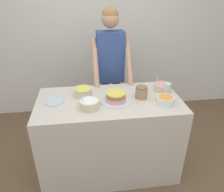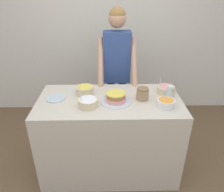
{
  "view_description": "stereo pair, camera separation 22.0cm",
  "coord_description": "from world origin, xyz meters",
  "px_view_note": "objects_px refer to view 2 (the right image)",
  "views": [
    {
      "loc": [
        -0.23,
        -1.6,
        2.02
      ],
      "look_at": [
        0.03,
        0.34,
        0.99
      ],
      "focal_mm": 35.0,
      "sensor_mm": 36.0,
      "label": 1
    },
    {
      "loc": [
        -0.01,
        -1.61,
        2.02
      ],
      "look_at": [
        0.03,
        0.34,
        0.99
      ],
      "focal_mm": 35.0,
      "sensor_mm": 36.0,
      "label": 2
    }
  ],
  "objects_px": {
    "person_baker": "(117,62)",
    "frosting_bowl_pink": "(166,90)",
    "drinking_glass": "(169,93)",
    "stoneware_jar": "(143,94)",
    "frosting_bowl_orange": "(166,103)",
    "ceramic_plate": "(56,98)",
    "frosting_bowl_white": "(88,102)",
    "cake": "(116,98)",
    "frosting_bowl_yellow": "(85,90)"
  },
  "relations": [
    {
      "from": "frosting_bowl_orange",
      "to": "cake",
      "type": "bearing_deg",
      "value": 167.47
    },
    {
      "from": "cake",
      "to": "frosting_bowl_yellow",
      "type": "height_order",
      "value": "frosting_bowl_yellow"
    },
    {
      "from": "frosting_bowl_white",
      "to": "ceramic_plate",
      "type": "bearing_deg",
      "value": 154.28
    },
    {
      "from": "frosting_bowl_yellow",
      "to": "frosting_bowl_pink",
      "type": "bearing_deg",
      "value": 0.32
    },
    {
      "from": "drinking_glass",
      "to": "ceramic_plate",
      "type": "bearing_deg",
      "value": 177.48
    },
    {
      "from": "drinking_glass",
      "to": "stoneware_jar",
      "type": "xyz_separation_m",
      "value": [
        -0.27,
        0.02,
        -0.02
      ]
    },
    {
      "from": "frosting_bowl_orange",
      "to": "ceramic_plate",
      "type": "xyz_separation_m",
      "value": [
        -1.11,
        0.19,
        -0.03
      ]
    },
    {
      "from": "frosting_bowl_orange",
      "to": "frosting_bowl_pink",
      "type": "xyz_separation_m",
      "value": [
        0.07,
        0.29,
        0.0
      ]
    },
    {
      "from": "person_baker",
      "to": "ceramic_plate",
      "type": "xyz_separation_m",
      "value": [
        -0.66,
        -0.64,
        -0.17
      ]
    },
    {
      "from": "frosting_bowl_yellow",
      "to": "drinking_glass",
      "type": "height_order",
      "value": "drinking_glass"
    },
    {
      "from": "ceramic_plate",
      "to": "cake",
      "type": "bearing_deg",
      "value": -7.17
    },
    {
      "from": "drinking_glass",
      "to": "frosting_bowl_pink",
      "type": "bearing_deg",
      "value": 88.65
    },
    {
      "from": "frosting_bowl_pink",
      "to": "stoneware_jar",
      "type": "height_order",
      "value": "frosting_bowl_pink"
    },
    {
      "from": "person_baker",
      "to": "drinking_glass",
      "type": "height_order",
      "value": "person_baker"
    },
    {
      "from": "drinking_glass",
      "to": "ceramic_plate",
      "type": "height_order",
      "value": "drinking_glass"
    },
    {
      "from": "person_baker",
      "to": "frosting_bowl_pink",
      "type": "relative_size",
      "value": 9.5
    },
    {
      "from": "frosting_bowl_yellow",
      "to": "ceramic_plate",
      "type": "xyz_separation_m",
      "value": [
        -0.3,
        -0.09,
        -0.04
      ]
    },
    {
      "from": "frosting_bowl_orange",
      "to": "drinking_glass",
      "type": "relative_size",
      "value": 1.11
    },
    {
      "from": "cake",
      "to": "ceramic_plate",
      "type": "relative_size",
      "value": 1.51
    },
    {
      "from": "ceramic_plate",
      "to": "person_baker",
      "type": "bearing_deg",
      "value": 43.85
    },
    {
      "from": "cake",
      "to": "drinking_glass",
      "type": "relative_size",
      "value": 2.01
    },
    {
      "from": "cake",
      "to": "frosting_bowl_orange",
      "type": "height_order",
      "value": "frosting_bowl_orange"
    },
    {
      "from": "cake",
      "to": "drinking_glass",
      "type": "height_order",
      "value": "drinking_glass"
    },
    {
      "from": "cake",
      "to": "frosting_bowl_orange",
      "type": "relative_size",
      "value": 1.81
    },
    {
      "from": "cake",
      "to": "drinking_glass",
      "type": "distance_m",
      "value": 0.55
    },
    {
      "from": "frosting_bowl_yellow",
      "to": "drinking_glass",
      "type": "bearing_deg",
      "value": -9.48
    },
    {
      "from": "person_baker",
      "to": "frosting_bowl_orange",
      "type": "relative_size",
      "value": 10.12
    },
    {
      "from": "cake",
      "to": "frosting_bowl_orange",
      "type": "bearing_deg",
      "value": -12.53
    },
    {
      "from": "person_baker",
      "to": "ceramic_plate",
      "type": "height_order",
      "value": "person_baker"
    },
    {
      "from": "drinking_glass",
      "to": "ceramic_plate",
      "type": "xyz_separation_m",
      "value": [
        -1.17,
        0.05,
        -0.07
      ]
    },
    {
      "from": "cake",
      "to": "person_baker",
      "type": "bearing_deg",
      "value": 86.99
    },
    {
      "from": "drinking_glass",
      "to": "stoneware_jar",
      "type": "relative_size",
      "value": 1.22
    },
    {
      "from": "drinking_glass",
      "to": "cake",
      "type": "bearing_deg",
      "value": -177.19
    },
    {
      "from": "stoneware_jar",
      "to": "cake",
      "type": "bearing_deg",
      "value": -170.87
    },
    {
      "from": "person_baker",
      "to": "frosting_bowl_pink",
      "type": "xyz_separation_m",
      "value": [
        0.51,
        -0.54,
        -0.13
      ]
    },
    {
      "from": "cake",
      "to": "frosting_bowl_yellow",
      "type": "distance_m",
      "value": 0.37
    },
    {
      "from": "frosting_bowl_yellow",
      "to": "frosting_bowl_orange",
      "type": "relative_size",
      "value": 1.06
    },
    {
      "from": "cake",
      "to": "frosting_bowl_white",
      "type": "height_order",
      "value": "frosting_bowl_white"
    },
    {
      "from": "frosting_bowl_pink",
      "to": "drinking_glass",
      "type": "bearing_deg",
      "value": -91.35
    },
    {
      "from": "frosting_bowl_pink",
      "to": "frosting_bowl_orange",
      "type": "bearing_deg",
      "value": -103.38
    },
    {
      "from": "drinking_glass",
      "to": "frosting_bowl_yellow",
      "type": "bearing_deg",
      "value": 170.52
    },
    {
      "from": "cake",
      "to": "frosting_bowl_pink",
      "type": "distance_m",
      "value": 0.58
    },
    {
      "from": "person_baker",
      "to": "cake",
      "type": "distance_m",
      "value": 0.73
    },
    {
      "from": "cake",
      "to": "drinking_glass",
      "type": "xyz_separation_m",
      "value": [
        0.55,
        0.03,
        0.04
      ]
    },
    {
      "from": "cake",
      "to": "frosting_bowl_white",
      "type": "xyz_separation_m",
      "value": [
        -0.27,
        -0.09,
        -0.0
      ]
    },
    {
      "from": "person_baker",
      "to": "cake",
      "type": "bearing_deg",
      "value": -93.01
    },
    {
      "from": "stoneware_jar",
      "to": "frosting_bowl_pink",
      "type": "bearing_deg",
      "value": 25.89
    },
    {
      "from": "ceramic_plate",
      "to": "frosting_bowl_pink",
      "type": "bearing_deg",
      "value": 4.83
    },
    {
      "from": "person_baker",
      "to": "drinking_glass",
      "type": "xyz_separation_m",
      "value": [
        0.51,
        -0.69,
        -0.1
      ]
    },
    {
      "from": "person_baker",
      "to": "frosting_bowl_pink",
      "type": "bearing_deg",
      "value": -46.22
    }
  ]
}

